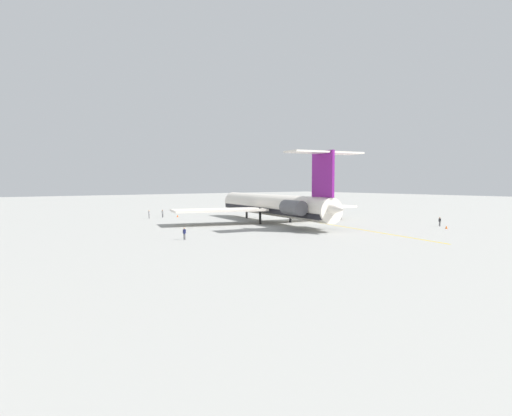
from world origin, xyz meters
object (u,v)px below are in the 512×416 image
Objects in this scene: safety_cone_wingtip at (177,216)px; safety_cone_tail at (280,211)px; main_jetliner at (275,205)px; ground_crew_starboard at (184,232)px; safety_cone_nose at (446,227)px; ground_crew_near_nose at (163,213)px; ground_crew_near_tail at (149,213)px; ground_crew_portside at (440,220)px.

safety_cone_tail is (-2.96, -27.87, 0.00)m from safety_cone_wingtip.
main_jetliner reaches higher than ground_crew_starboard.
main_jetliner is 27.34m from ground_crew_starboard.
safety_cone_tail is (46.81, -2.96, 0.00)m from safety_cone_nose.
safety_cone_wingtip is (24.72, 8.13, -3.23)m from main_jetliner.
main_jetliner reaches higher than ground_crew_near_nose.
ground_crew_near_tail is at bearing 88.87° from safety_cone_wingtip.
safety_cone_nose is 46.90m from safety_cone_tail.
safety_cone_nose is (-50.73, -28.08, -0.81)m from ground_crew_near_nose.
ground_crew_portside is (-47.84, -31.09, -0.05)m from ground_crew_near_nose.
ground_crew_starboard is 44.36m from safety_cone_nose.
safety_cone_nose is at bearing -153.42° from safety_cone_wingtip.
ground_crew_portside is (-22.16, -19.79, -2.46)m from main_jetliner.
ground_crew_near_tail is at bearing 84.88° from safety_cone_tail.
ground_crew_near_nose is at bearing 3.27° from ground_crew_starboard.
main_jetliner is 29.82m from ground_crew_portside.
main_jetliner is 28.16m from ground_crew_near_nose.
ground_crew_portside is at bearing -80.38° from ground_crew_starboard.
ground_crew_near_nose and ground_crew_starboard have the same top height.
ground_crew_starboard is at bearing 124.05° from main_jetliner.
ground_crew_near_tail reaches higher than ground_crew_starboard.
ground_crew_starboard is 3.11× the size of safety_cone_nose.
ground_crew_near_tail is 3.32× the size of safety_cone_nose.
safety_cone_tail is at bearing 28.30° from ground_crew_near_tail.
safety_cone_tail is at bearing 113.64° from ground_crew_near_nose.
safety_cone_tail is at bearing -30.10° from ground_crew_starboard.
ground_crew_near_tail is at bearing -46.19° from ground_crew_near_nose.
ground_crew_portside is at bearing 63.85° from ground_crew_near_nose.
ground_crew_portside is (-47.02, -34.65, -0.12)m from ground_crew_near_tail.
safety_cone_wingtip is at bearing 103.13° from ground_crew_portside.
ground_crew_starboard is at bearing -72.75° from ground_crew_near_tail.
main_jetliner reaches higher than ground_crew_near_tail.
safety_cone_tail is (43.92, 0.05, -0.76)m from ground_crew_portside.
safety_cone_nose is at bearing -153.80° from ground_crew_portside.
ground_crew_near_tail is 36.83m from ground_crew_starboard.
safety_cone_wingtip is at bearing -1.58° from ground_crew_starboard.
ground_crew_starboard is at bearing 154.26° from safety_cone_wingtip.
safety_cone_tail is (32.28, -44.86, -0.81)m from ground_crew_starboard.
ground_crew_near_tail reaches higher than ground_crew_near_nose.
ground_crew_portside reaches higher than safety_cone_wingtip.
ground_crew_starboard is at bearing 70.87° from safety_cone_nose.
ground_crew_near_nose is (25.68, 11.30, -2.42)m from main_jetliner.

